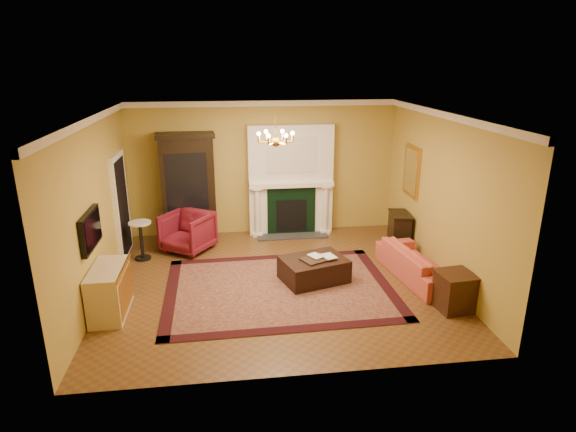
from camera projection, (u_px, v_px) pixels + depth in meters
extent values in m
cube|color=brown|center=(277.00, 282.00, 8.76)|extent=(6.00, 5.50, 0.02)
cube|color=white|center=(276.00, 114.00, 7.82)|extent=(6.00, 5.50, 0.02)
cube|color=#B59A41|center=(263.00, 168.00, 10.89)|extent=(6.00, 0.02, 3.00)
cube|color=#B59A41|center=(301.00, 269.00, 5.69)|extent=(6.00, 0.02, 3.00)
cube|color=#B59A41|center=(95.00, 209.00, 7.92)|extent=(0.02, 5.50, 3.00)
cube|color=#B59A41|center=(442.00, 196.00, 8.66)|extent=(0.02, 5.50, 3.00)
cube|color=white|center=(290.00, 180.00, 10.88)|extent=(1.90, 0.32, 2.50)
cube|color=silver|center=(292.00, 155.00, 10.53)|extent=(1.10, 0.01, 0.80)
cube|color=black|center=(291.00, 212.00, 10.94)|extent=(1.10, 0.02, 1.10)
cube|color=black|center=(291.00, 216.00, 10.97)|extent=(0.70, 0.02, 0.75)
cube|color=#333333|center=(292.00, 235.00, 10.99)|extent=(1.60, 0.50, 0.04)
cube|color=white|center=(291.00, 184.00, 10.85)|extent=(1.90, 0.44, 0.10)
cylinder|color=white|center=(257.00, 211.00, 10.82)|extent=(0.14, 0.14, 1.18)
cylinder|color=white|center=(325.00, 209.00, 11.01)|extent=(0.14, 0.14, 1.18)
cube|color=white|center=(262.00, 103.00, 10.39)|extent=(6.00, 0.08, 0.12)
cube|color=white|center=(86.00, 121.00, 7.48)|extent=(0.08, 5.50, 0.12)
cube|color=white|center=(448.00, 115.00, 8.20)|extent=(0.08, 5.50, 0.12)
cube|color=white|center=(121.00, 206.00, 9.67)|extent=(0.08, 1.05, 2.10)
cube|color=black|center=(123.00, 207.00, 9.68)|extent=(0.02, 0.85, 1.95)
cube|color=black|center=(90.00, 230.00, 7.41)|extent=(0.08, 0.95, 0.58)
cube|color=black|center=(93.00, 230.00, 7.41)|extent=(0.01, 0.85, 0.48)
cube|color=gold|center=(412.00, 171.00, 9.93)|extent=(0.05, 0.76, 1.05)
cube|color=white|center=(410.00, 171.00, 9.92)|extent=(0.01, 0.62, 0.90)
cylinder|color=gold|center=(276.00, 127.00, 7.88)|extent=(0.03, 0.03, 0.40)
sphere|color=gold|center=(276.00, 142.00, 7.96)|extent=(0.16, 0.16, 0.16)
sphere|color=#FFE5B2|center=(292.00, 133.00, 7.95)|extent=(0.07, 0.07, 0.07)
sphere|color=#FFE5B2|center=(282.00, 131.00, 8.16)|extent=(0.07, 0.07, 0.07)
sphere|color=#FFE5B2|center=(266.00, 132.00, 8.13)|extent=(0.07, 0.07, 0.07)
sphere|color=#FFE5B2|center=(259.00, 134.00, 7.88)|extent=(0.07, 0.07, 0.07)
sphere|color=#FFE5B2|center=(269.00, 136.00, 7.67)|extent=(0.07, 0.07, 0.07)
sphere|color=#FFE5B2|center=(286.00, 136.00, 7.71)|extent=(0.07, 0.07, 0.07)
cube|color=#430E17|center=(279.00, 288.00, 8.49)|extent=(4.02, 3.05, 0.02)
cube|color=black|center=(188.00, 189.00, 10.54)|extent=(1.18, 0.64, 2.27)
imported|color=maroon|center=(187.00, 230.00, 10.02)|extent=(1.20, 1.19, 0.92)
cylinder|color=black|center=(143.00, 258.00, 9.73)|extent=(0.31, 0.31, 0.04)
cylinder|color=black|center=(141.00, 241.00, 9.61)|extent=(0.07, 0.07, 0.71)
cylinder|color=white|center=(140.00, 223.00, 9.50)|extent=(0.44, 0.44, 0.03)
cube|color=beige|center=(109.00, 291.00, 7.55)|extent=(0.50, 1.05, 0.78)
imported|color=#D65543|center=(418.00, 258.00, 8.80)|extent=(0.84, 2.03, 0.77)
cube|color=#35190E|center=(454.00, 292.00, 7.71)|extent=(0.57, 0.57, 0.60)
cube|color=black|center=(399.00, 231.00, 10.26)|extent=(0.47, 0.71, 0.73)
cube|color=black|center=(314.00, 269.00, 8.73)|extent=(1.31, 1.10, 0.42)
cube|color=black|center=(315.00, 259.00, 8.59)|extent=(0.59, 0.54, 0.03)
imported|color=gray|center=(311.00, 251.00, 8.57)|extent=(0.19, 0.12, 0.27)
imported|color=gray|center=(324.00, 251.00, 8.57)|extent=(0.21, 0.09, 0.29)
cylinder|color=tan|center=(260.00, 181.00, 10.73)|extent=(0.10, 0.10, 0.08)
cone|color=#103D16|center=(260.00, 172.00, 10.67)|extent=(0.15, 0.15, 0.32)
cylinder|color=tan|center=(318.00, 179.00, 10.89)|extent=(0.11, 0.11, 0.09)
cone|color=#103D16|center=(318.00, 169.00, 10.82)|extent=(0.16, 0.16, 0.35)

